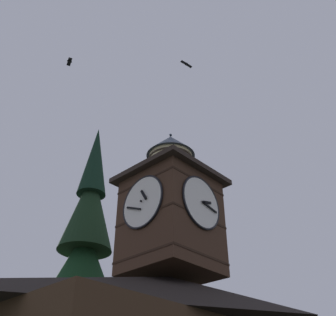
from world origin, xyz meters
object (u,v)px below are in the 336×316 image
(flying_bird_high, at_px, (69,61))
(flying_bird_low, at_px, (186,64))
(pine_tree_behind, at_px, (80,286))
(clock_tower, at_px, (171,210))

(flying_bird_high, xyz_separation_m, flying_bird_low, (-3.91, 5.53, -1.22))
(pine_tree_behind, relative_size, flying_bird_low, 25.45)
(clock_tower, xyz_separation_m, flying_bird_low, (0.81, 1.94, 7.79))
(pine_tree_behind, height_order, flying_bird_high, pine_tree_behind)
(pine_tree_behind, bearing_deg, clock_tower, 85.01)
(pine_tree_behind, relative_size, flying_bird_high, 28.42)
(pine_tree_behind, bearing_deg, flying_bird_high, 37.47)
(clock_tower, height_order, flying_bird_high, flying_bird_high)
(clock_tower, relative_size, flying_bird_high, 11.47)
(pine_tree_behind, xyz_separation_m, flying_bird_high, (5.39, 4.13, 10.99))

